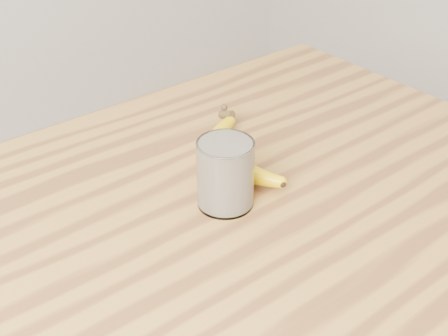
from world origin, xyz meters
TOP-DOWN VIEW (x-y plane):
  - table at (0.00, 0.00)m, footprint 1.20×0.80m
  - smoothie_glass at (0.03, 0.00)m, footprint 0.09×0.09m
  - banana at (0.10, 0.09)m, footprint 0.21×0.34m

SIDE VIEW (x-z plane):
  - table at x=0.00m, z-range 0.32..1.22m
  - banana at x=0.10m, z-range 0.90..0.94m
  - smoothie_glass at x=0.03m, z-range 0.90..1.01m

